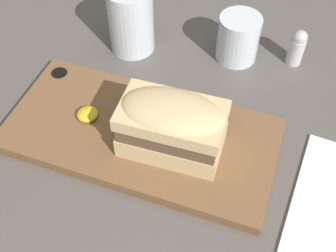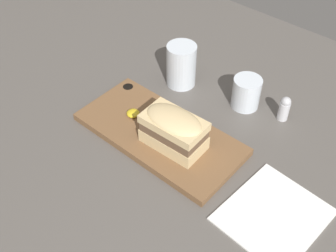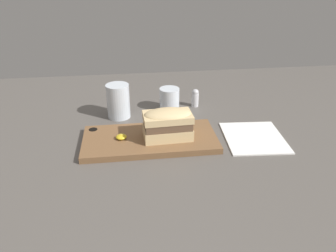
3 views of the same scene
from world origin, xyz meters
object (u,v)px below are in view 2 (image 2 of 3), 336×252
at_px(water_glass, 181,68).
at_px(sandwich, 172,128).
at_px(salt_shaker, 284,108).
at_px(serving_board, 159,133).
at_px(napkin, 273,215).
at_px(wine_glass, 246,94).

bearing_deg(water_glass, sandwich, -55.16).
bearing_deg(salt_shaker, sandwich, -118.65).
xyz_separation_m(serving_board, water_glass, (-0.09, 0.19, 0.04)).
height_order(serving_board, napkin, serving_board).
xyz_separation_m(serving_board, napkin, (0.32, -0.02, -0.01)).
xyz_separation_m(water_glass, wine_glass, (0.18, 0.04, -0.01)).
distance_m(water_glass, salt_shaker, 0.28).
relative_size(serving_board, wine_glass, 4.90).
bearing_deg(water_glass, salt_shaker, 11.16).
bearing_deg(napkin, sandwich, 178.71).
distance_m(sandwich, water_glass, 0.24).
height_order(wine_glass, salt_shaker, wine_glass).
bearing_deg(serving_board, wine_glass, 68.36).
relative_size(serving_board, water_glass, 3.39).
height_order(water_glass, wine_glass, water_glass).
bearing_deg(wine_glass, salt_shaker, 10.77).
relative_size(napkin, salt_shaker, 3.17).
distance_m(serving_board, water_glass, 0.21).
xyz_separation_m(serving_board, sandwich, (0.05, -0.01, 0.06)).
relative_size(wine_glass, salt_shaker, 1.21).
bearing_deg(serving_board, water_glass, 115.67).
bearing_deg(salt_shaker, wine_glass, -169.23).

